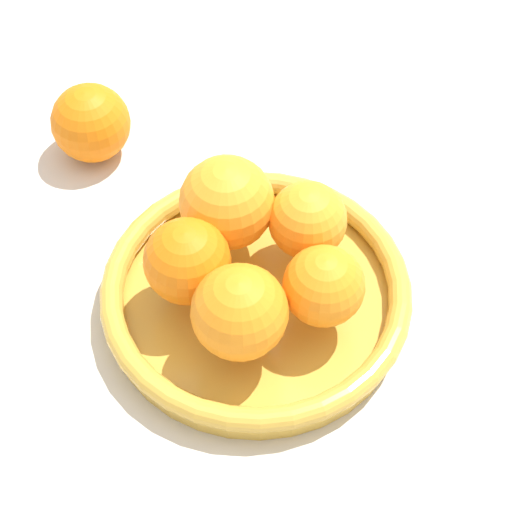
{
  "coord_description": "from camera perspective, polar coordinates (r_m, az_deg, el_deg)",
  "views": [
    {
      "loc": [
        0.24,
        0.33,
        0.6
      ],
      "look_at": [
        0.0,
        0.0,
        0.07
      ],
      "focal_mm": 60.0,
      "sensor_mm": 36.0,
      "label": 1
    }
  ],
  "objects": [
    {
      "name": "ground_plane",
      "position": [
        0.73,
        0.0,
        -3.32
      ],
      "size": [
        4.0,
        4.0,
        0.0
      ],
      "primitive_type": "plane",
      "color": "beige"
    },
    {
      "name": "fruit_bowl",
      "position": [
        0.71,
        0.0,
        -2.54
      ],
      "size": [
        0.26,
        0.26,
        0.03
      ],
      "color": "gold",
      "rests_on": "ground_plane"
    },
    {
      "name": "orange_pile",
      "position": [
        0.67,
        -0.45,
        0.24
      ],
      "size": [
        0.17,
        0.18,
        0.08
      ],
      "color": "orange",
      "rests_on": "fruit_bowl"
    },
    {
      "name": "stray_orange",
      "position": [
        0.83,
        -10.96,
        8.71
      ],
      "size": [
        0.08,
        0.08,
        0.08
      ],
      "primitive_type": "sphere",
      "color": "orange",
      "rests_on": "ground_plane"
    }
  ]
}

